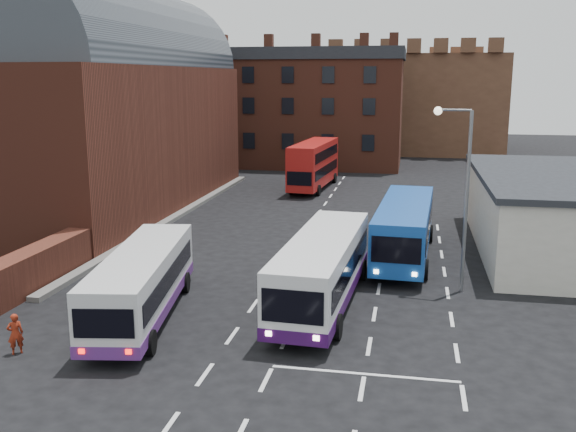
% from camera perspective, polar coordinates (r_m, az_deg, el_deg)
% --- Properties ---
extents(ground, '(180.00, 180.00, 0.00)m').
position_cam_1_polar(ground, '(24.71, -4.46, -9.86)').
color(ground, black).
extents(railway_station, '(12.00, 28.00, 16.00)m').
position_cam_1_polar(railway_station, '(48.23, -16.04, 9.82)').
color(railway_station, '#602B1E').
rests_on(railway_station, ground).
extents(forecourt_wall, '(1.20, 10.00, 1.80)m').
position_cam_1_polar(forecourt_wall, '(30.29, -22.46, -4.78)').
color(forecourt_wall, '#602B1E').
rests_on(forecourt_wall, ground).
extents(cream_building, '(10.40, 16.40, 4.25)m').
position_cam_1_polar(cream_building, '(37.79, 24.19, 0.28)').
color(cream_building, beige).
rests_on(cream_building, ground).
extents(brick_terrace, '(22.00, 10.00, 11.00)m').
position_cam_1_polar(brick_terrace, '(69.24, 0.78, 9.11)').
color(brick_terrace, brown).
rests_on(brick_terrace, ground).
extents(castle_keep, '(22.00, 22.00, 12.00)m').
position_cam_1_polar(castle_keep, '(88.11, 10.96, 9.89)').
color(castle_keep, brown).
rests_on(castle_keep, ground).
extents(bus_white_outbound, '(3.78, 9.98, 2.66)m').
position_cam_1_polar(bus_white_outbound, '(25.74, -12.84, -5.51)').
color(bus_white_outbound, silver).
rests_on(bus_white_outbound, ground).
extents(bus_white_inbound, '(3.09, 10.73, 2.90)m').
position_cam_1_polar(bus_white_inbound, '(26.43, 3.08, -4.42)').
color(bus_white_inbound, silver).
rests_on(bus_white_inbound, ground).
extents(bus_blue, '(3.19, 10.97, 2.96)m').
position_cam_1_polar(bus_blue, '(33.77, 10.33, -0.85)').
color(bus_blue, '#164AA5').
rests_on(bus_blue, ground).
extents(bus_red_double, '(3.05, 10.01, 3.95)m').
position_cam_1_polar(bus_red_double, '(54.26, 2.30, 4.62)').
color(bus_red_double, '#AF1815').
rests_on(bus_red_double, ground).
extents(street_lamp, '(1.63, 0.48, 8.06)m').
position_cam_1_polar(street_lamp, '(28.46, 15.11, 2.88)').
color(street_lamp, slate).
rests_on(street_lamp, ground).
extents(pedestrian_red, '(0.63, 0.61, 1.45)m').
position_cam_1_polar(pedestrian_red, '(24.08, -23.08, -9.60)').
color(pedestrian_red, maroon).
rests_on(pedestrian_red, ground).
extents(pedestrian_beige, '(0.80, 0.72, 1.35)m').
position_cam_1_polar(pedestrian_beige, '(23.99, -16.81, -9.34)').
color(pedestrian_beige, beige).
rests_on(pedestrian_beige, ground).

